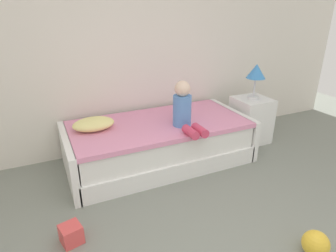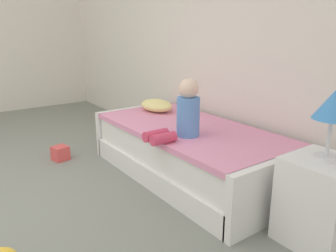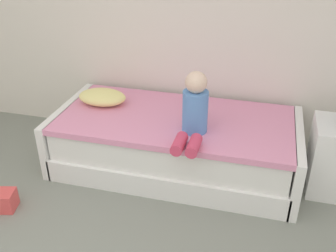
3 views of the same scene
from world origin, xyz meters
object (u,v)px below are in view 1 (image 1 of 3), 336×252
(table_lamp, at_px, (256,73))
(pillow, at_px, (94,124))
(toy_block, at_px, (71,234))
(nightstand, at_px, (251,120))
(child_figure, at_px, (184,109))
(toy_ball, at_px, (316,244))
(bed, at_px, (159,142))

(table_lamp, distance_m, pillow, 2.10)
(table_lamp, height_order, pillow, table_lamp)
(toy_block, bearing_deg, nightstand, 20.35)
(child_figure, distance_m, pillow, 0.98)
(pillow, distance_m, toy_ball, 2.29)
(nightstand, relative_size, table_lamp, 1.33)
(bed, distance_m, table_lamp, 1.52)
(bed, height_order, toy_ball, bed)
(nightstand, bearing_deg, bed, -179.13)
(bed, distance_m, child_figure, 0.55)
(bed, height_order, child_figure, child_figure)
(bed, bearing_deg, nightstand, 0.87)
(table_lamp, bearing_deg, toy_ball, -115.10)
(bed, xyz_separation_m, child_figure, (0.20, -0.23, 0.46))
(pillow, xyz_separation_m, toy_ball, (1.21, -1.89, -0.47))
(bed, relative_size, child_figure, 4.14)
(nightstand, bearing_deg, table_lamp, 0.00)
(bed, bearing_deg, toy_ball, -74.30)
(bed, bearing_deg, toy_block, -141.56)
(table_lamp, xyz_separation_m, toy_block, (-2.49, -0.92, -0.86))
(child_figure, bearing_deg, toy_ball, -79.06)
(bed, relative_size, table_lamp, 4.69)
(toy_block, bearing_deg, child_figure, 26.73)
(child_figure, xyz_separation_m, toy_ball, (0.30, -1.56, -0.61))
(table_lamp, xyz_separation_m, child_figure, (-1.15, -0.25, -0.23))
(bed, height_order, pillow, pillow)
(pillow, bearing_deg, toy_ball, -57.26)
(child_figure, height_order, toy_ball, child_figure)
(toy_ball, relative_size, toy_block, 1.28)
(table_lamp, bearing_deg, bed, -179.13)
(toy_ball, bearing_deg, nightstand, 64.90)
(toy_ball, bearing_deg, pillow, 122.74)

